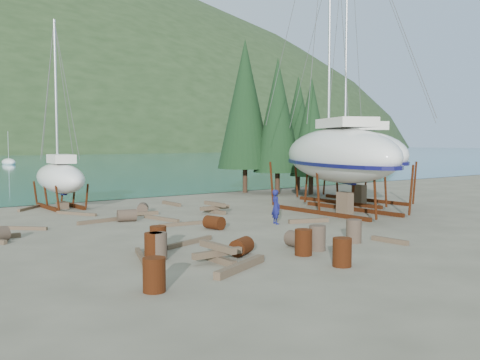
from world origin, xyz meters
TOP-DOWN VIEW (x-y plane):
  - ground at (0.00, 0.00)m, footprint 600.00×600.00m
  - cypress_near_right at (12.50, 12.00)m, footprint 3.60×3.60m
  - cypress_mid_right at (14.00, 10.00)m, footprint 3.06×3.06m
  - cypress_back_left at (11.00, 14.00)m, footprint 4.14×4.14m
  - cypress_far_right at (15.50, 13.00)m, footprint 3.24×3.24m
  - moored_boat_mid at (10.00, 80.00)m, footprint 2.00×5.00m
  - large_sailboat_near at (7.88, 1.82)m, footprint 8.43×12.82m
  - large_sailboat_far at (12.27, 4.58)m, footprint 8.15×12.55m
  - small_sailboat_shore at (-3.36, 12.83)m, footprint 2.54×6.87m
  - worker at (2.61, 0.71)m, footprint 0.52×0.66m
  - drum_0 at (-7.27, -6.04)m, footprint 0.58×0.58m
  - drum_1 at (-0.42, -4.00)m, footprint 0.63×0.91m
  - drum_3 at (-1.18, -5.10)m, footprint 0.58×0.58m
  - drum_5 at (-0.21, -4.78)m, footprint 0.58×0.58m
  - drum_6 at (-0.51, 1.20)m, footprint 0.74×0.98m
  - drum_7 at (-1.37, -6.99)m, footprint 0.58×0.58m
  - drum_9 at (-2.58, 5.63)m, footprint 1.00×0.79m
  - drum_10 at (-4.74, -1.54)m, footprint 0.58×0.58m
  - drum_11 at (-0.75, 7.60)m, footprint 0.94×1.05m
  - drum_12 at (-2.82, -3.83)m, footprint 1.05×0.94m
  - drum_14 at (-5.52, -2.68)m, footprint 0.58×0.58m
  - drum_16 at (-5.39, -2.76)m, footprint 0.58×0.58m
  - drum_17 at (1.93, -4.58)m, footprint 0.58×0.58m
  - timber_0 at (-3.70, 9.37)m, footprint 1.36×2.37m
  - timber_1 at (4.10, 0.06)m, footprint 1.97×0.85m
  - timber_3 at (-5.90, -2.64)m, footprint 1.19×2.96m
  - timber_4 at (-3.83, 6.02)m, footprint 2.19×0.51m
  - timber_5 at (-3.23, -1.15)m, footprint 2.45×0.97m
  - timber_6 at (2.47, 10.22)m, footprint 0.23×2.07m
  - timber_7 at (3.01, -5.42)m, footprint 0.25×1.58m
  - timber_8 at (-1.09, 7.10)m, footprint 1.84×0.45m
  - timber_9 at (-4.87, 13.37)m, footprint 1.95×2.07m
  - timber_10 at (-1.08, 4.96)m, footprint 0.61×2.50m
  - timber_11 at (-0.93, 2.90)m, footprint 2.66×0.42m
  - timber_15 at (-7.47, 6.26)m, footprint 2.12×2.07m
  - timber_16 at (-4.14, -5.52)m, footprint 2.55×1.29m
  - timber_pile_fore at (-4.10, -4.26)m, footprint 1.80×1.80m
  - timber_pile_aft at (2.48, 5.55)m, footprint 1.80×1.80m

SIDE VIEW (x-z plane):
  - ground at x=0.00m, z-range 0.00..0.00m
  - timber_0 at x=-3.70m, z-range 0.00..0.14m
  - timber_15 at x=-7.47m, z-range 0.00..0.15m
  - timber_3 at x=-5.90m, z-range 0.00..0.15m
  - timber_9 at x=-4.87m, z-range 0.00..0.15m
  - timber_11 at x=-0.93m, z-range 0.00..0.15m
  - timber_5 at x=-3.23m, z-range 0.00..0.16m
  - timber_10 at x=-1.08m, z-range 0.00..0.16m
  - timber_4 at x=-3.83m, z-range 0.00..0.17m
  - timber_7 at x=3.01m, z-range 0.00..0.17m
  - timber_8 at x=-1.09m, z-range 0.00..0.19m
  - timber_6 at x=2.47m, z-range 0.00..0.19m
  - timber_1 at x=4.10m, z-range 0.00..0.19m
  - timber_16 at x=-4.14m, z-range 0.00..0.23m
  - drum_1 at x=-0.42m, z-range 0.00..0.58m
  - drum_6 at x=-0.51m, z-range 0.00..0.58m
  - drum_9 at x=-2.58m, z-range 0.00..0.58m
  - drum_11 at x=-0.75m, z-range 0.00..0.58m
  - drum_12 at x=-2.82m, z-range 0.00..0.58m
  - timber_pile_fore at x=-4.10m, z-range 0.00..0.60m
  - timber_pile_aft at x=2.48m, z-range 0.00..0.60m
  - moored_boat_mid at x=10.00m, z-range -2.64..3.41m
  - drum_0 at x=-7.27m, z-range 0.00..0.88m
  - drum_3 at x=-1.18m, z-range 0.00..0.88m
  - drum_5 at x=-0.21m, z-range 0.00..0.88m
  - drum_7 at x=-1.37m, z-range 0.00..0.88m
  - drum_10 at x=-4.74m, z-range 0.00..0.88m
  - drum_14 at x=-5.52m, z-range 0.00..0.88m
  - drum_16 at x=-5.39m, z-range 0.00..0.88m
  - drum_17 at x=1.93m, z-range 0.00..0.88m
  - worker at x=2.61m, z-range 0.00..1.60m
  - small_sailboat_shore at x=-3.36m, z-range -3.62..7.18m
  - large_sailboat_far at x=12.27m, z-range -6.47..12.74m
  - large_sailboat_near at x=7.88m, z-range -6.64..12.94m
  - cypress_mid_right at x=14.00m, z-range 0.67..9.17m
  - cypress_far_right at x=15.50m, z-range 0.71..9.71m
  - cypress_near_right at x=12.50m, z-range 0.79..10.79m
  - cypress_back_left at x=11.00m, z-range 0.91..12.41m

